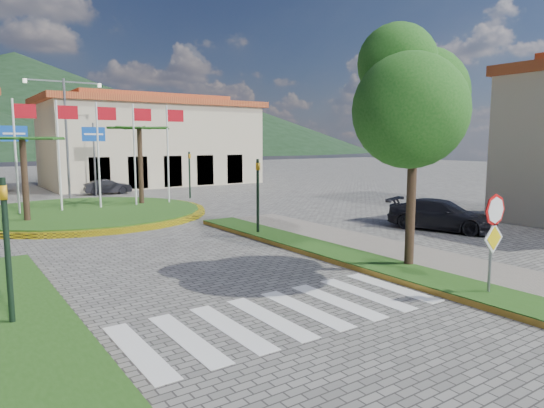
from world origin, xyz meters
TOP-DOWN VIEW (x-y plane):
  - ground at (0.00, 0.00)m, footprint 160.00×160.00m
  - sidewalk_right at (6.00, 2.00)m, footprint 4.00×28.00m
  - verge_right at (4.80, 2.00)m, footprint 1.60×28.00m
  - crosswalk at (0.00, 4.00)m, footprint 8.00×3.00m
  - roundabout_island at (0.00, 22.00)m, footprint 12.70×12.70m
  - stop_sign at (4.90, 1.96)m, footprint 0.80×0.11m
  - deciduous_tree at (5.50, 5.00)m, footprint 3.60×3.60m
  - traffic_light_left at (-5.20, 6.50)m, footprint 0.15×0.18m
  - traffic_light_right at (4.50, 12.00)m, footprint 0.15×0.18m
  - traffic_light_far at (8.00, 26.00)m, footprint 0.18×0.15m
  - direction_sign_west at (-2.00, 30.97)m, footprint 1.60×0.14m
  - direction_sign_east at (3.00, 30.97)m, footprint 1.60×0.14m
  - street_lamp_centre at (1.00, 30.00)m, footprint 4.80×0.16m
  - building_right at (10.00, 38.00)m, footprint 19.08×9.54m
  - hill_far_mid at (15.00, 160.00)m, footprint 180.00×180.00m
  - hill_far_east at (70.00, 135.00)m, footprint 120.00×120.00m
  - car_dark_b at (4.09, 31.86)m, footprint 3.44×1.50m
  - car_side_right at (12.00, 8.61)m, footprint 3.33×5.00m

SIDE VIEW (x-z plane):
  - ground at x=0.00m, z-range 0.00..0.00m
  - crosswalk at x=0.00m, z-range 0.00..0.01m
  - sidewalk_right at x=6.00m, z-range 0.00..0.15m
  - verge_right at x=4.80m, z-range 0.00..0.18m
  - roundabout_island at x=0.00m, z-range -2.83..3.17m
  - car_dark_b at x=4.09m, z-range 0.00..1.10m
  - car_side_right at x=12.00m, z-range 0.00..1.35m
  - stop_sign at x=4.90m, z-range 0.47..3.12m
  - traffic_light_left at x=-5.20m, z-range 0.34..3.54m
  - traffic_light_right at x=4.50m, z-range 0.34..3.54m
  - traffic_light_far at x=8.00m, z-range 0.34..3.54m
  - direction_sign_west at x=-2.00m, z-range 0.93..6.13m
  - direction_sign_east at x=3.00m, z-range 0.93..6.13m
  - building_right at x=10.00m, z-range -0.12..7.93m
  - street_lamp_centre at x=1.00m, z-range 0.50..8.50m
  - deciduous_tree at x=5.50m, z-range 1.78..8.58m
  - hill_far_east at x=70.00m, z-range 0.00..18.00m
  - hill_far_mid at x=15.00m, z-range 0.00..30.00m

